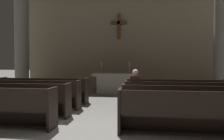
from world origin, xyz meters
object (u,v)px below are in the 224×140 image
pew_left_row_2 (10,99)px  candlestick_right (129,70)px  altar (115,83)px  candlestick_left (101,69)px  pew_left_row_4 (43,90)px  pew_right_row_4 (176,92)px  lone_worshipper (135,89)px  pew_right_row_2 (190,104)px  pew_right_row_3 (182,97)px  column_right_second (222,30)px  pew_left_row_3 (29,94)px  pew_right_row_1 (202,113)px  column_left_second (21,34)px

pew_left_row_2 → candlestick_right: (3.16, 4.74, 0.72)m
altar → candlestick_left: size_ratio=3.69×
pew_left_row_4 → pew_right_row_4: (4.92, 0.00, 0.00)m
altar → lone_worshipper: bearing=-73.9°
pew_right_row_2 → pew_right_row_3: 1.01m
pew_right_row_3 → altar: bearing=123.4°
pew_right_row_2 → column_right_second: 6.00m
pew_left_row_3 → candlestick_right: 4.94m
pew_left_row_3 → pew_right_row_4: 5.03m
pew_right_row_2 → pew_right_row_1: bearing=-90.0°
altar → candlestick_right: size_ratio=3.69×
pew_right_row_3 → candlestick_right: bearing=115.3°
candlestick_right → pew_left_row_4: bearing=-139.3°
pew_left_row_3 → pew_left_row_4: 1.01m
pew_left_row_3 → candlestick_right: size_ratio=5.79×
pew_right_row_4 → candlestick_right: candlestick_right is taller
pew_right_row_4 → candlestick_left: candlestick_left is taller
pew_right_row_3 → lone_worshipper: (-1.39, 0.04, 0.22)m
column_left_second → altar: size_ratio=2.84×
pew_left_row_3 → pew_right_row_4: size_ratio=1.00×
pew_left_row_3 → pew_right_row_3: size_ratio=1.00×
pew_left_row_2 → pew_right_row_3: same height
pew_right_row_1 → pew_right_row_3: (0.00, 2.02, 0.00)m
pew_left_row_2 → pew_right_row_3: (4.92, 1.01, 0.00)m
pew_right_row_4 → column_right_second: bearing=47.5°
pew_left_row_4 → column_right_second: size_ratio=0.55×
column_left_second → candlestick_left: bearing=-0.7°
pew_left_row_3 → lone_worshipper: 3.54m
candlestick_left → pew_right_row_3: bearing=-49.7°
pew_left_row_3 → candlestick_right: candlestick_right is taller
pew_left_row_4 → pew_right_row_4: size_ratio=1.00×
pew_left_row_3 → column_left_second: size_ratio=0.55×
candlestick_left → lone_worshipper: 4.12m
pew_right_row_1 → pew_right_row_4: same height
pew_left_row_2 → altar: 5.34m
pew_right_row_3 → pew_right_row_4: (0.00, 1.01, 0.00)m
pew_left_row_3 → pew_right_row_4: bearing=11.6°
pew_right_row_4 → altar: bearing=132.1°
altar → candlestick_left: candlestick_left is taller
pew_right_row_3 → lone_worshipper: bearing=178.4°
pew_left_row_3 → pew_right_row_4: same height
pew_right_row_4 → column_right_second: (2.54, 2.77, 2.57)m
column_left_second → pew_left_row_4: bearing=-47.5°
altar → pew_right_row_1: bearing=-66.8°
column_left_second → altar: bearing=-0.6°
pew_right_row_3 → candlestick_left: bearing=130.3°
pew_left_row_4 → pew_right_row_3: size_ratio=1.00×
candlestick_left → lone_worshipper: (1.77, -3.69, -0.50)m
pew_right_row_4 → candlestick_left: size_ratio=5.79×
pew_right_row_2 → pew_right_row_4: 2.02m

